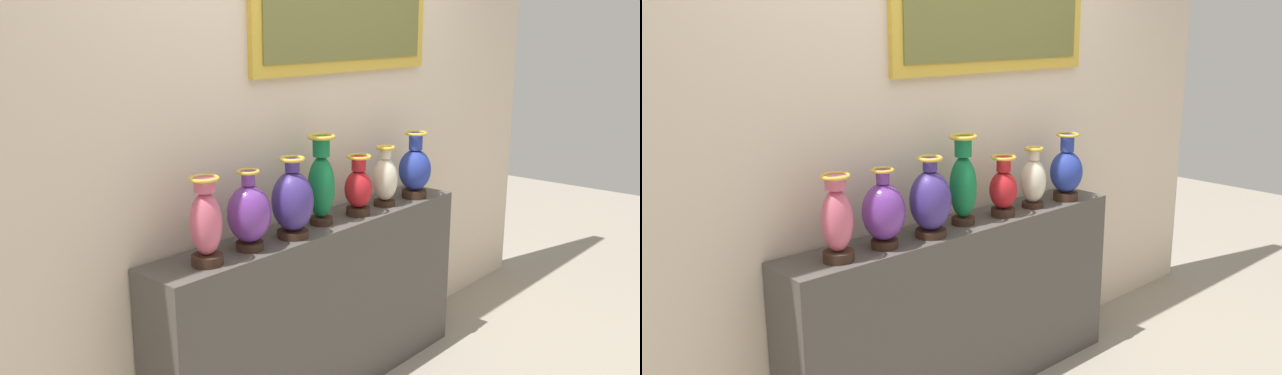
{
  "view_description": "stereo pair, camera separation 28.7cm",
  "coord_description": "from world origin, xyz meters",
  "views": [
    {
      "loc": [
        -2.31,
        -2.06,
        1.82
      ],
      "look_at": [
        0.0,
        0.0,
        1.06
      ],
      "focal_mm": 38.02,
      "sensor_mm": 36.0,
      "label": 1
    },
    {
      "loc": [
        -2.11,
        -2.26,
        1.82
      ],
      "look_at": [
        0.0,
        0.0,
        1.06
      ],
      "focal_mm": 38.02,
      "sensor_mm": 36.0,
      "label": 2
    }
  ],
  "objects": [
    {
      "name": "vase_cobalt",
      "position": [
        0.72,
        -0.05,
        1.04
      ],
      "size": [
        0.17,
        0.17,
        0.36
      ],
      "color": "#382319",
      "rests_on": "display_shelf"
    },
    {
      "name": "vase_emerald",
      "position": [
        -0.0,
        -0.01,
        1.09
      ],
      "size": [
        0.13,
        0.13,
        0.43
      ],
      "color": "#382319",
      "rests_on": "display_shelf"
    },
    {
      "name": "vase_ivory",
      "position": [
        0.47,
        -0.03,
        1.03
      ],
      "size": [
        0.13,
        0.13,
        0.32
      ],
      "color": "#382319",
      "rests_on": "display_shelf"
    },
    {
      "name": "vase_violet",
      "position": [
        -0.48,
        -0.03,
        1.04
      ],
      "size": [
        0.19,
        0.19,
        0.34
      ],
      "color": "#382319",
      "rests_on": "display_shelf"
    },
    {
      "name": "vase_crimson",
      "position": [
        0.24,
        -0.04,
        1.02
      ],
      "size": [
        0.14,
        0.14,
        0.3
      ],
      "color": "#382319",
      "rests_on": "display_shelf"
    },
    {
      "name": "vase_indigo",
      "position": [
        -0.24,
        -0.05,
        1.05
      ],
      "size": [
        0.19,
        0.19,
        0.37
      ],
      "color": "#382319",
      "rests_on": "display_shelf"
    },
    {
      "name": "vase_rose",
      "position": [
        -0.72,
        -0.04,
        1.06
      ],
      "size": [
        0.13,
        0.13,
        0.36
      ],
      "color": "#382319",
      "rests_on": "display_shelf"
    },
    {
      "name": "display_shelf",
      "position": [
        0.0,
        0.0,
        0.44
      ],
      "size": [
        1.91,
        0.3,
        0.89
      ],
      "primitive_type": "cube",
      "color": "#4C4742",
      "rests_on": "ground_plane"
    },
    {
      "name": "back_wall",
      "position": [
        0.01,
        0.21,
        1.57
      ],
      "size": [
        4.55,
        0.14,
        3.12
      ],
      "color": "beige",
      "rests_on": "ground_plane"
    }
  ]
}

